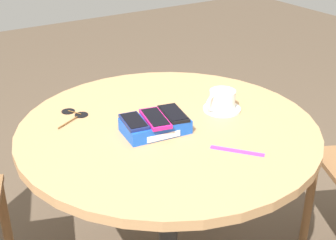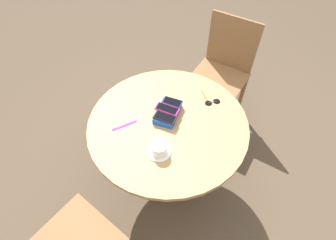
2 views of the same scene
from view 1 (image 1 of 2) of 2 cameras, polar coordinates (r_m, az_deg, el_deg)
The scene contains 9 objects.
round_table at distance 1.57m, azimuth 0.00°, elevation -4.24°, with size 0.98×0.98×0.71m.
phone_box at distance 1.47m, azimuth -1.57°, elevation -0.70°, with size 0.21×0.15×0.04m.
phone_navy at distance 1.44m, azimuth -4.16°, elevation -0.20°, with size 0.08×0.13×0.01m.
phone_magenta at distance 1.45m, azimuth -1.57°, elevation 0.20°, with size 0.09×0.15×0.01m.
phone_black at distance 1.49m, azimuth 0.65°, elevation 0.81°, with size 0.09×0.14×0.01m.
saucer at distance 1.63m, azimuth 6.55°, elevation 1.38°, with size 0.13×0.13×0.01m, color white.
coffee_cup at distance 1.62m, azimuth 6.55°, elevation 2.55°, with size 0.12×0.09×0.06m.
lanyard_strap at distance 1.39m, azimuth 8.43°, elevation -3.76°, with size 0.16×0.02×0.00m, color purple.
sunglasses at distance 1.62m, azimuth -11.38°, elevation 0.72°, with size 0.13×0.13×0.01m.
Camera 1 is at (-0.72, -1.14, 1.41)m, focal length 50.00 mm.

